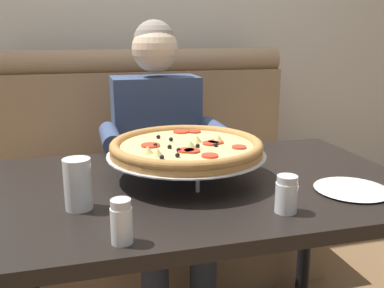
# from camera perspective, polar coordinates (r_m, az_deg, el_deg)

# --- Properties ---
(back_wall_with_window) EXTENTS (6.00, 0.12, 2.80)m
(back_wall_with_window) POSITION_cam_1_polar(r_m,az_deg,el_deg) (2.72, -7.65, 18.42)
(back_wall_with_window) COLOR beige
(back_wall_with_window) RESTS_ON ground_plane
(booth_bench) EXTENTS (1.57, 0.78, 1.13)m
(booth_bench) POSITION_cam_1_polar(r_m,az_deg,el_deg) (2.30, -4.90, -6.22)
(booth_bench) COLOR #937556
(booth_bench) RESTS_ON ground_plane
(dining_table) EXTENTS (1.33, 0.83, 0.76)m
(dining_table) POSITION_cam_1_polar(r_m,az_deg,el_deg) (1.40, 1.43, -8.54)
(dining_table) COLOR black
(dining_table) RESTS_ON ground_plane
(diner_main) EXTENTS (0.54, 0.64, 1.27)m
(diner_main) POSITION_cam_1_polar(r_m,az_deg,el_deg) (1.95, -4.25, -0.38)
(diner_main) COLOR #2D3342
(diner_main) RESTS_ON ground_plane
(pizza) EXTENTS (0.51, 0.51, 0.14)m
(pizza) POSITION_cam_1_polar(r_m,az_deg,el_deg) (1.37, -0.75, -0.49)
(pizza) COLOR silver
(pizza) RESTS_ON dining_table
(shaker_pepper_flakes) EXTENTS (0.05, 0.05, 0.10)m
(shaker_pepper_flakes) POSITION_cam_1_polar(r_m,az_deg,el_deg) (0.98, -9.40, -10.60)
(shaker_pepper_flakes) COLOR white
(shaker_pepper_flakes) RESTS_ON dining_table
(shaker_parmesan) EXTENTS (0.06, 0.06, 0.10)m
(shaker_parmesan) POSITION_cam_1_polar(r_m,az_deg,el_deg) (1.15, 12.51, -6.92)
(shaker_parmesan) COLOR white
(shaker_parmesan) RESTS_ON dining_table
(plate_near_left) EXTENTS (0.22, 0.22, 0.02)m
(plate_near_left) POSITION_cam_1_polar(r_m,az_deg,el_deg) (1.37, 20.61, -5.47)
(plate_near_left) COLOR white
(plate_near_left) RESTS_ON dining_table
(drinking_glass) EXTENTS (0.07, 0.07, 0.14)m
(drinking_glass) POSITION_cam_1_polar(r_m,az_deg,el_deg) (1.18, -15.00, -5.57)
(drinking_glass) COLOR silver
(drinking_glass) RESTS_ON dining_table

